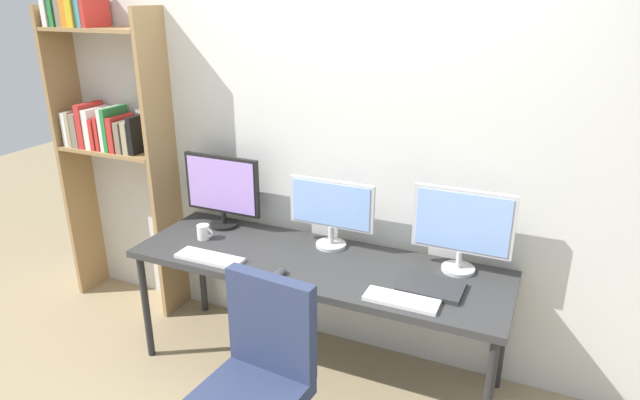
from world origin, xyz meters
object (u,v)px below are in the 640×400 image
object	(u,v)px
desk	(316,269)
monitor_left	(222,188)
monitor_right	(462,226)
keyboard_right	(401,300)
laptop_closed	(431,287)
keyboard_left	(210,258)
coffee_mug	(204,232)
bookshelf	(105,119)
monitor_center	(331,209)
computer_mouse	(280,273)

from	to	relation	value
desk	monitor_left	xyz separation A→B (m)	(-0.75, 0.21, 0.31)
desk	monitor_right	world-z (taller)	monitor_right
monitor_right	keyboard_right	distance (m)	0.54
monitor_left	laptop_closed	xyz separation A→B (m)	(1.41, -0.26, -0.24)
monitor_right	keyboard_right	bearing A→B (deg)	-113.28
desk	laptop_closed	distance (m)	0.67
keyboard_left	keyboard_right	bearing A→B (deg)	0.00
monitor_left	laptop_closed	distance (m)	1.46
keyboard_left	laptop_closed	bearing A→B (deg)	8.41
keyboard_left	coffee_mug	bearing A→B (deg)	131.16
desk	keyboard_right	bearing A→B (deg)	-22.33
monitor_right	keyboard_left	distance (m)	1.41
bookshelf	monitor_center	world-z (taller)	bookshelf
laptop_closed	monitor_left	bearing A→B (deg)	170.57
keyboard_left	bookshelf	bearing A→B (deg)	157.51
monitor_right	laptop_closed	size ratio (longest dim) A/B	1.65
bookshelf	monitor_left	bearing A→B (deg)	-1.06
coffee_mug	laptop_closed	bearing A→B (deg)	-1.60
desk	coffee_mug	bearing A→B (deg)	-179.27
monitor_left	monitor_center	world-z (taller)	monitor_left
coffee_mug	monitor_center	bearing A→B (deg)	16.42
keyboard_right	computer_mouse	bearing A→B (deg)	-179.83
keyboard_right	computer_mouse	distance (m)	0.67
monitor_left	keyboard_right	xyz separation A→B (m)	(1.31, -0.44, -0.25)
keyboard_right	computer_mouse	xyz separation A→B (m)	(-0.67, -0.00, 0.01)
coffee_mug	computer_mouse	bearing A→B (deg)	-19.06
monitor_center	coffee_mug	xyz separation A→B (m)	(-0.75, -0.22, -0.19)
monitor_center	laptop_closed	xyz separation A→B (m)	(0.66, -0.26, -0.23)
desk	keyboard_left	bearing A→B (deg)	-157.67
desk	monitor_left	size ratio (longest dim) A/B	4.08
laptop_closed	coffee_mug	size ratio (longest dim) A/B	3.02
bookshelf	monitor_center	xyz separation A→B (m)	(1.67, -0.02, -0.38)
bookshelf	coffee_mug	world-z (taller)	bookshelf
desk	monitor_center	distance (m)	0.36
bookshelf	keyboard_right	xyz separation A→B (m)	(2.23, -0.46, -0.60)
monitor_right	keyboard_left	world-z (taller)	monitor_right
monitor_center	keyboard_left	xyz separation A→B (m)	(-0.56, -0.44, -0.23)
monitor_left	laptop_closed	bearing A→B (deg)	-10.47
monitor_left	coffee_mug	bearing A→B (deg)	-90.62
computer_mouse	laptop_closed	distance (m)	0.79
desk	laptop_closed	bearing A→B (deg)	-4.23
monitor_center	computer_mouse	distance (m)	0.51
desk	monitor_right	bearing A→B (deg)	15.80
monitor_center	computer_mouse	xyz separation A→B (m)	(-0.11, -0.44, -0.22)
bookshelf	coffee_mug	size ratio (longest dim) A/B	20.98
desk	bookshelf	size ratio (longest dim) A/B	0.96
monitor_left	keyboard_right	bearing A→B (deg)	-18.65
keyboard_left	desk	bearing A→B (deg)	22.33
monitor_left	desk	bearing A→B (deg)	-15.80
monitor_right	coffee_mug	xyz separation A→B (m)	(-1.50, -0.22, -0.22)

